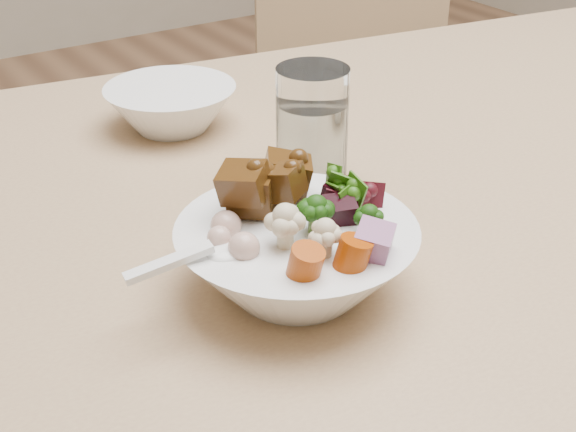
{
  "coord_description": "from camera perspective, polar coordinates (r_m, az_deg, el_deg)",
  "views": [
    {
      "loc": [
        -0.84,
        -0.65,
        1.18
      ],
      "look_at": [
        -0.53,
        -0.19,
        0.86
      ],
      "focal_mm": 50.0,
      "sensor_mm": 36.0,
      "label": 1
    }
  ],
  "objects": [
    {
      "name": "side_bowl",
      "position": [
        0.96,
        -8.31,
        7.64
      ],
      "size": [
        0.15,
        0.15,
        0.05
      ],
      "primitive_type": null,
      "color": "white",
      "rests_on": "dining_table"
    },
    {
      "name": "water_glass",
      "position": [
        0.8,
        1.71,
        5.94
      ],
      "size": [
        0.07,
        0.07,
        0.12
      ],
      "color": "white",
      "rests_on": "dining_table"
    },
    {
      "name": "dining_table",
      "position": [
        0.92,
        14.44,
        -1.59
      ],
      "size": [
        1.82,
        1.19,
        0.8
      ],
      "rotation": [
        0.0,
        0.0,
        -0.15
      ],
      "color": "tan",
      "rests_on": "ground"
    },
    {
      "name": "chair_far",
      "position": [
        1.62,
        5.08,
        3.55
      ],
      "size": [
        0.5,
        0.5,
        0.83
      ],
      "rotation": [
        0.0,
        0.0,
        -0.42
      ],
      "color": "tan",
      "rests_on": "ground"
    },
    {
      "name": "food_bowl",
      "position": [
        0.65,
        0.66,
        -2.62
      ],
      "size": [
        0.2,
        0.2,
        0.11
      ],
      "color": "white",
      "rests_on": "dining_table"
    },
    {
      "name": "soup_spoon",
      "position": [
        0.6,
        -5.37,
        -2.84
      ],
      "size": [
        0.1,
        0.03,
        0.02
      ],
      "rotation": [
        0.0,
        0.0,
        -0.13
      ],
      "color": "white",
      "rests_on": "food_bowl"
    }
  ]
}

